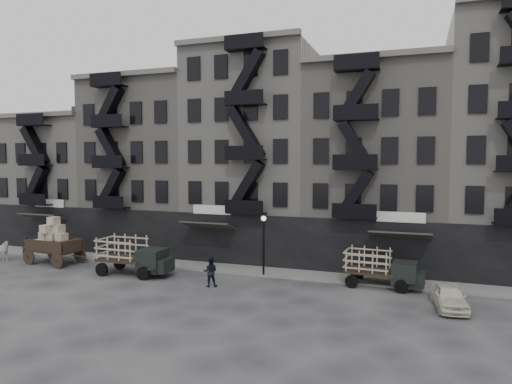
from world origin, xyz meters
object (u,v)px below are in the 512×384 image
(car_east, at_px, (449,296))
(pedestrian_west, at_px, (27,248))
(pedestrian_mid, at_px, (210,272))
(stake_truck_west, at_px, (133,253))
(wagon, at_px, (53,237))
(stake_truck_east, at_px, (381,266))

(car_east, xyz_separation_m, pedestrian_west, (-31.75, 1.72, 0.30))
(car_east, height_order, pedestrian_west, pedestrian_west)
(car_east, xyz_separation_m, pedestrian_mid, (-14.25, -0.42, 0.29))
(stake_truck_west, distance_m, pedestrian_mid, 6.56)
(pedestrian_mid, bearing_deg, stake_truck_west, -24.98)
(stake_truck_west, distance_m, pedestrian_west, 11.12)
(car_east, bearing_deg, pedestrian_mid, 174.38)
(stake_truck_west, bearing_deg, wagon, 173.29)
(stake_truck_west, relative_size, car_east, 1.38)
(wagon, xyz_separation_m, pedestrian_west, (-2.99, 0.31, -1.12))
(wagon, height_order, stake_truck_west, wagon)
(wagon, relative_size, car_east, 1.15)
(car_east, distance_m, pedestrian_mid, 14.26)
(wagon, distance_m, stake_truck_west, 8.11)
(pedestrian_west, distance_m, pedestrian_mid, 17.64)
(wagon, bearing_deg, car_east, 3.44)
(car_east, bearing_deg, pedestrian_west, 169.59)
(wagon, relative_size, stake_truck_west, 0.84)
(stake_truck_east, relative_size, car_east, 1.26)
(stake_truck_west, xyz_separation_m, pedestrian_west, (-11.04, 1.22, -0.58))
(stake_truck_east, bearing_deg, pedestrian_mid, -157.56)
(car_east, bearing_deg, wagon, 169.88)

